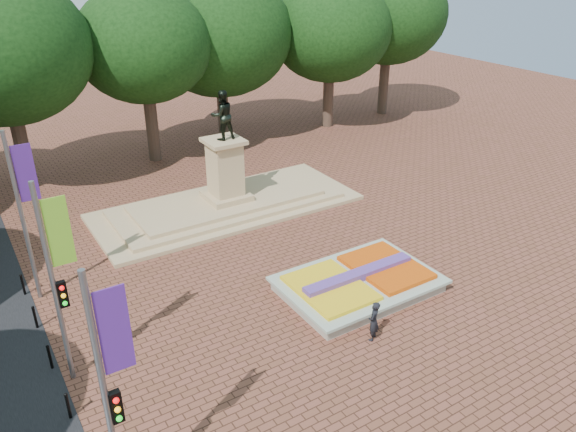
% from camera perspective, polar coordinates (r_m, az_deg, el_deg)
% --- Properties ---
extents(ground, '(90.00, 90.00, 0.00)m').
position_cam_1_polar(ground, '(24.38, 2.31, -6.03)').
color(ground, brown).
rests_on(ground, ground).
extents(flower_bed, '(6.30, 4.30, 0.91)m').
position_cam_1_polar(flower_bed, '(23.37, 7.21, -6.70)').
color(flower_bed, gray).
rests_on(flower_bed, ground).
extents(monument, '(14.00, 6.00, 6.40)m').
position_cam_1_polar(monument, '(30.11, -6.27, 2.30)').
color(monument, tan).
rests_on(monument, ground).
extents(tree_row_back, '(44.80, 8.80, 10.43)m').
position_cam_1_polar(tree_row_back, '(38.20, -10.44, 16.23)').
color(tree_row_back, '#38281E').
rests_on(tree_row_back, ground).
extents(banner_poles, '(0.88, 11.17, 7.00)m').
position_cam_1_polar(banner_poles, '(18.15, -22.30, -6.11)').
color(banner_poles, slate).
rests_on(banner_poles, ground).
extents(bollard_row, '(0.12, 13.12, 0.98)m').
position_cam_1_polar(bollard_row, '(19.84, -22.31, -15.07)').
color(bollard_row, black).
rests_on(bollard_row, ground).
extents(pedestrian, '(0.68, 0.63, 1.57)m').
position_cam_1_polar(pedestrian, '(20.58, 8.70, -10.51)').
color(pedestrian, black).
rests_on(pedestrian, ground).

